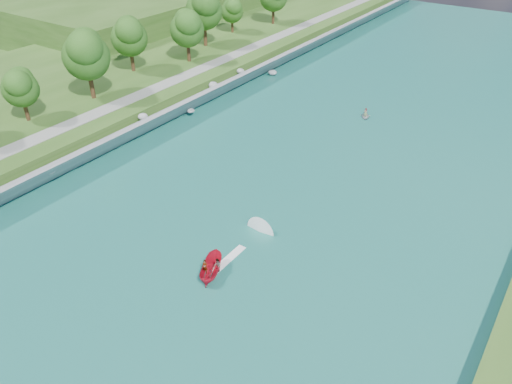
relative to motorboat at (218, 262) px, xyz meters
The scene contains 7 objects.
ground 4.35m from the motorboat, 121.87° to the right, with size 260.00×260.00×0.00m, color #2D5119.
river_water 16.55m from the motorboat, 97.82° to the left, with size 55.00×240.00×0.10m, color #195F52.
berm_west 54.76m from the motorboat, 162.59° to the left, with size 45.00×240.00×3.50m, color #2D5119.
riprap_bank 32.28m from the motorboat, 150.54° to the left, with size 4.23×236.00×4.05m.
riverside_path 38.51m from the motorboat, 154.76° to the left, with size 3.00×200.00×0.10m, color gray.
motorboat is the anchor object (origin of this frame).
raft 43.65m from the motorboat, 94.15° to the left, with size 2.63×2.99×1.62m.
Camera 1 is at (27.57, -26.33, 34.42)m, focal length 35.00 mm.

